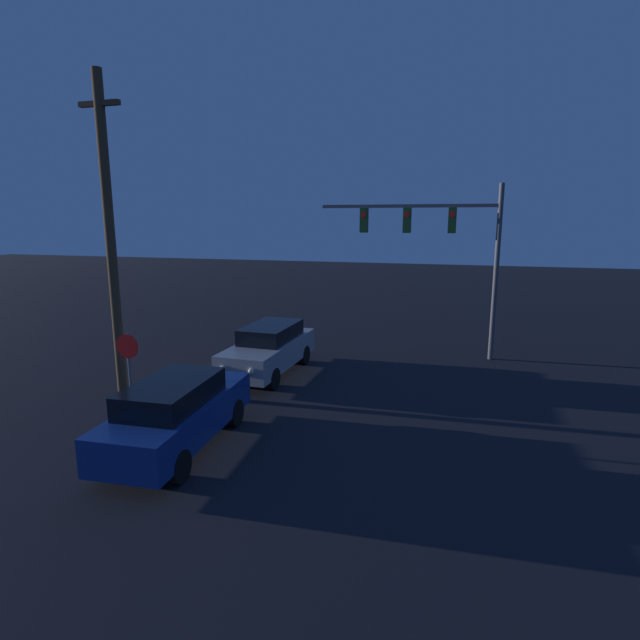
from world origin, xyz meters
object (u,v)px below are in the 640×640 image
car_far (269,348)px  car_near (177,412)px  stop_sign (129,359)px  utility_pole (110,235)px  traffic_signal_mast (442,239)px

car_far → car_near: bearing=92.8°
stop_sign → utility_pole: size_ratio=0.24×
car_far → utility_pole: (-3.61, -2.80, 3.75)m
car_near → stop_sign: (-2.28, 1.45, 0.63)m
car_near → utility_pole: size_ratio=0.52×
car_near → utility_pole: utility_pole is taller
car_near → stop_sign: size_ratio=2.18×
car_far → traffic_signal_mast: 7.35m
utility_pole → stop_sign: bearing=-45.9°
car_far → traffic_signal_mast: size_ratio=0.72×
traffic_signal_mast → stop_sign: (-7.39, -8.11, -2.86)m
car_near → car_far: 5.73m
traffic_signal_mast → stop_sign: bearing=-132.4°
car_near → traffic_signal_mast: 11.39m
traffic_signal_mast → utility_pole: utility_pole is taller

